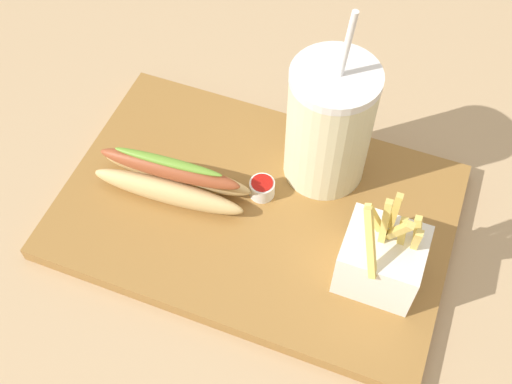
# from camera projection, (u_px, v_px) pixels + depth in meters

# --- Properties ---
(ground_plane) EXTENTS (2.40, 2.40, 0.02)m
(ground_plane) POSITION_uv_depth(u_px,v_px,m) (256.00, 220.00, 0.76)
(ground_plane) COLOR tan
(food_tray) EXTENTS (0.45, 0.30, 0.02)m
(food_tray) POSITION_uv_depth(u_px,v_px,m) (256.00, 211.00, 0.75)
(food_tray) COLOR olive
(food_tray) RESTS_ON ground_plane
(soda_cup) EXTENTS (0.10, 0.10, 0.24)m
(soda_cup) POSITION_uv_depth(u_px,v_px,m) (329.00, 125.00, 0.70)
(soda_cup) COLOR beige
(soda_cup) RESTS_ON food_tray
(fries_basket) EXTENTS (0.08, 0.08, 0.14)m
(fries_basket) POSITION_uv_depth(u_px,v_px,m) (382.00, 258.00, 0.65)
(fries_basket) COLOR white
(fries_basket) RESTS_ON food_tray
(hot_dog_1) EXTENTS (0.19, 0.06, 0.06)m
(hot_dog_1) POSITION_uv_depth(u_px,v_px,m) (171.00, 179.00, 0.73)
(hot_dog_1) COLOR #DBB775
(hot_dog_1) RESTS_ON food_tray
(ketchup_cup_1) EXTENTS (0.03, 0.03, 0.02)m
(ketchup_cup_1) POSITION_uv_depth(u_px,v_px,m) (263.00, 188.00, 0.74)
(ketchup_cup_1) COLOR white
(ketchup_cup_1) RESTS_ON food_tray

